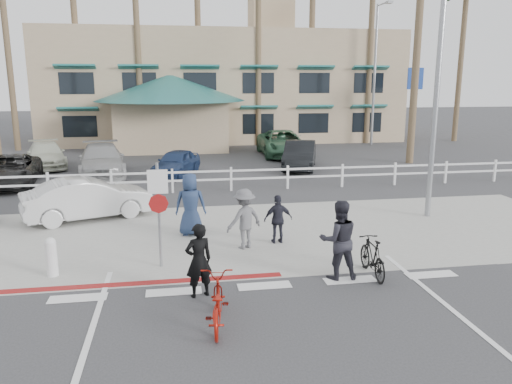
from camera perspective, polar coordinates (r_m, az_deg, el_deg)
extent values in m
plane|color=#333335|center=(10.81, 1.55, -11.98)|extent=(140.00, 140.00, 0.00)
cube|color=#333335|center=(9.06, 4.04, -17.14)|extent=(12.00, 16.00, 0.01)
cube|color=gray|center=(14.96, -1.72, -4.84)|extent=(22.00, 7.00, 0.01)
cube|color=#333335|center=(18.78, -3.36, -1.21)|extent=(40.00, 5.00, 0.01)
cube|color=#333335|center=(28.07, -5.42, 3.39)|extent=(50.00, 16.00, 0.01)
cube|color=maroon|center=(11.79, -14.32, -10.16)|extent=(7.00, 0.25, 0.02)
imported|color=maroon|center=(9.53, -4.54, -12.44)|extent=(0.81, 1.83, 0.93)
imported|color=black|center=(10.63, -6.57, -7.79)|extent=(0.68, 0.55, 1.61)
imported|color=black|center=(12.06, 13.16, -7.23)|extent=(0.48, 1.58, 0.94)
imported|color=#222129|center=(11.62, 9.43, -5.42)|extent=(0.94, 0.75, 1.86)
imported|color=#5A5A5E|center=(13.53, -1.35, -3.09)|extent=(1.23, 1.03, 1.66)
imported|color=black|center=(14.00, 2.54, -3.14)|extent=(0.83, 0.37, 1.39)
imported|color=navy|center=(14.79, -7.49, -1.41)|extent=(0.95, 0.65, 1.87)
imported|color=silver|center=(17.35, -18.61, -0.73)|extent=(4.38, 2.81, 1.36)
imported|color=black|center=(24.16, -26.31, 2.20)|extent=(2.76, 5.00, 1.33)
imported|color=#949494|center=(25.12, -17.21, 3.49)|extent=(2.79, 5.36, 1.48)
imported|color=navy|center=(24.33, -9.12, 3.33)|extent=(2.73, 3.91, 1.24)
imported|color=black|center=(25.93, 5.03, 4.22)|extent=(2.77, 4.59, 1.43)
imported|color=beige|center=(28.55, -22.86, 3.92)|extent=(2.99, 4.81, 1.30)
imported|color=#315F41|center=(30.30, 3.04, 5.58)|extent=(2.72, 5.60, 1.54)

